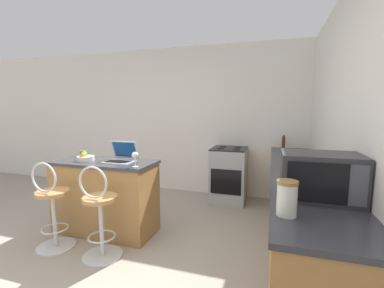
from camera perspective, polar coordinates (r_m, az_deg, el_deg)
The scene contains 15 objects.
ground_plane at distance 2.80m, azimuth -25.28°, elevation -25.67°, with size 20.00×20.00×0.00m, color gray.
wall_back at distance 4.74m, azimuth -3.11°, elevation 5.13°, with size 12.00×0.06×2.60m.
breakfast_bar at distance 3.39m, azimuth -18.66°, elevation -10.99°, with size 1.25×0.56×0.89m.
counter_right at distance 3.01m, azimuth 22.64°, elevation -13.57°, with size 0.60×3.26×0.89m.
bar_stool_near at distance 3.21m, azimuth -28.64°, elevation -12.48°, with size 0.40×0.40×0.97m.
bar_stool_far at distance 2.83m, azimuth -19.83°, elevation -14.69°, with size 0.40×0.40×0.97m.
laptop at distance 3.20m, azimuth -15.39°, elevation -2.65°, with size 0.34×0.31×0.24m.
microwave at distance 1.97m, azimuth 26.55°, elevation -6.46°, with size 0.51×0.36×0.32m.
toaster at distance 2.54m, azimuth 23.27°, elevation -4.84°, with size 0.21×0.26×0.19m.
stove_range at distance 4.29m, azimuth 8.17°, elevation -6.77°, with size 0.56×0.58×0.90m.
mug_green at distance 3.63m, azimuth -22.93°, elevation -2.05°, with size 0.10×0.09×0.09m.
pepper_mill at distance 4.21m, azimuth 19.66°, elevation 0.26°, with size 0.05×0.05×0.23m.
wine_glass_tall at distance 2.83m, azimuth -12.54°, elevation -2.59°, with size 0.07×0.07×0.17m.
fruit_bowl at distance 3.38m, azimuth -22.68°, elevation -2.78°, with size 0.20×0.20×0.11m.
storage_jar at distance 1.62m, azimuth 20.34°, elevation -11.18°, with size 0.12×0.12×0.21m.
Camera 1 is at (1.65, -1.68, 1.50)m, focal length 24.00 mm.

